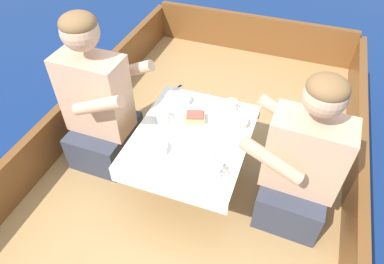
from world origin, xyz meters
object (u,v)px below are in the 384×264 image
Objects in this scene: person_starboard at (301,166)px; coffee_cup_starboard at (216,170)px; coffee_cup_center at (163,116)px; sandwich at (195,117)px; person_port at (99,107)px; coffee_cup_port at (232,105)px.

person_starboard reaches higher than coffee_cup_starboard.
sandwich is at bearing 17.20° from coffee_cup_center.
sandwich is 0.43m from coffee_cup_starboard.
coffee_cup_center is at bearing 6.32° from person_port.
coffee_cup_port is 1.05× the size of coffee_cup_starboard.
coffee_cup_center is at bearing -162.80° from sandwich.
coffee_cup_center is at bearing -2.02° from person_starboard.
person_starboard is at bearing 29.02° from coffee_cup_starboard.
coffee_cup_starboard is at bearing -56.17° from sandwich.
coffee_cup_port is at bearing -31.16° from person_starboard.
sandwich and coffee_cup_center have the same top height.
coffee_cup_starboard reaches higher than coffee_cup_center.
sandwich is 1.39× the size of coffee_cup_port.
sandwich is 1.45× the size of coffee_cup_starboard.
person_starboard is 0.66m from sandwich.
person_starboard reaches higher than sandwich.
coffee_cup_center is at bearing -145.87° from coffee_cup_port.
person_port reaches higher than coffee_cup_port.
sandwich is at bearing -8.33° from person_starboard.
person_port is 0.88m from coffee_cup_starboard.
person_port is 0.61m from sandwich.
person_starboard is 9.78× the size of coffee_cup_starboard.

